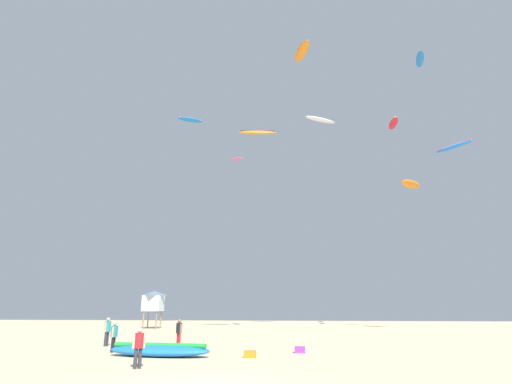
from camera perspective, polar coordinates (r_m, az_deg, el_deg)
name	(u,v)px	position (r m, az deg, el deg)	size (l,w,h in m)	color
person_foreground	(139,344)	(17.46, -16.83, -20.63)	(0.45, 0.35, 1.55)	#2D2D33
person_midground	(179,330)	(26.30, -11.24, -19.30)	(0.42, 0.40, 1.62)	#B21E23
person_left	(114,334)	(23.92, -20.12, -19.03)	(0.36, 0.52, 1.57)	black
person_right	(107,329)	(27.67, -20.98, -18.30)	(0.39, 0.56, 1.72)	#2D2D33
kite_grounded_near	(159,350)	(21.31, -14.03, -21.59)	(5.41, 2.10, 0.67)	blue
lifeguard_tower	(153,301)	(47.44, -14.83, -15.15)	(2.30, 2.30, 4.15)	#8C704C
cooler_box	(250,354)	(20.35, -0.88, -22.72)	(0.56, 0.36, 0.32)	orange
gear_bag	(300,350)	(22.49, 6.45, -22.03)	(0.56, 0.36, 0.32)	purple
kite_aloft_0	(320,120)	(52.09, 9.41, 10.43)	(4.56, 3.41, 0.73)	white
kite_aloft_1	(454,147)	(43.76, 27.07, 5.97)	(3.27, 3.59, 0.66)	blue
kite_aloft_2	(411,184)	(48.88, 21.82, 1.06)	(3.36, 3.28, 0.92)	orange
kite_aloft_3	(258,132)	(42.49, 0.23, 8.74)	(4.15, 1.65, 0.90)	orange
kite_aloft_4	(302,51)	(42.33, 6.76, 19.81)	(2.09, 3.69, 0.65)	orange
kite_aloft_5	(393,123)	(53.20, 19.51, 9.47)	(1.23, 3.52, 0.41)	red
kite_aloft_6	(420,59)	(47.01, 22.94, 17.51)	(1.39, 3.05, 0.70)	blue
kite_aloft_7	(237,159)	(58.82, -2.80, 4.84)	(2.12, 0.88, 0.45)	#E5598C
kite_aloft_8	(190,120)	(55.66, -9.64, 10.42)	(3.56, 2.39, 0.45)	blue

